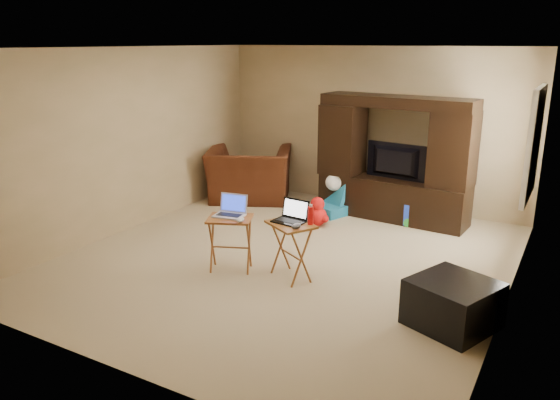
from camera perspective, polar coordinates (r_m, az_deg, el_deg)
The scene contains 22 objects.
floor at distance 6.75m, azimuth 0.84°, elevation -6.12°, with size 5.50×5.50×0.00m, color #CDB58E.
ceiling at distance 6.24m, azimuth 0.94°, elevation 15.63°, with size 5.50×5.50×0.00m, color silver.
wall_back at distance 8.85m, azimuth 9.55°, elevation 7.49°, with size 5.00×5.00×0.00m, color tan.
wall_front at distance 4.25m, azimuth -17.21°, elevation -2.59°, with size 5.00×5.00×0.00m, color tan.
wall_left at distance 7.86m, azimuth -15.40°, elevation 6.04°, with size 5.50×5.50×0.00m, color tan.
wall_right at distance 5.65m, azimuth 23.73°, elevation 1.36°, with size 5.50×5.50×0.00m, color tan.
window_pane at distance 7.14m, azimuth 25.15°, elevation 5.31°, with size 1.20×1.20×0.00m, color white.
window_frame at distance 7.14m, azimuth 24.99°, elevation 5.33°, with size 0.06×1.14×1.34m, color white.
entertainment_center at distance 8.18m, azimuth 11.88°, elevation 4.22°, with size 2.22×0.56×1.82m, color black.
television at distance 8.15m, azimuth 11.77°, elevation 3.91°, with size 0.92×0.12×0.53m, color black.
recliner at distance 9.09m, azimuth -3.21°, elevation 2.68°, with size 1.34×1.17×0.87m, color #4C2110.
child_rocker at distance 8.32m, azimuth 5.27°, elevation 0.22°, with size 0.41×0.47×0.55m, color #1A6C91, non-canonical shape.
plush_toy at distance 7.87m, azimuth 3.92°, elevation -1.17°, with size 0.39×0.32×0.43m, color red, non-canonical shape.
push_toy at distance 8.11m, azimuth 15.01°, elevation -1.06°, with size 0.61×0.44×0.46m, color #1836C7, non-canonical shape.
ottoman at distance 5.41m, azimuth 17.61°, elevation -10.28°, with size 0.69×0.69×0.45m, color black.
tray_table_left at distance 6.34m, azimuth -5.20°, elevation -4.59°, with size 0.49×0.39×0.64m, color #975324.
tray_table_right at distance 6.10m, azimuth 1.14°, elevation -5.34°, with size 0.50×0.40×0.65m, color #9B6425.
laptop_left at distance 6.23m, azimuth -5.37°, elevation -0.67°, with size 0.34×0.28×0.24m, color #AFAFB3.
laptop_right at distance 5.98m, azimuth 0.91°, elevation -1.26°, with size 0.34×0.28×0.24m, color black.
mouse_left at distance 6.06m, azimuth -4.17°, elevation -2.06°, with size 0.08×0.13×0.05m, color silver.
mouse_right at distance 5.82m, azimuth 1.72°, elevation -2.74°, with size 0.08×0.13×0.05m, color #3B3B40.
water_bottle at distance 5.93m, azimuth 3.23°, elevation -1.63°, with size 0.06×0.06×0.20m, color red.
Camera 1 is at (2.99, -5.47, 2.58)m, focal length 35.00 mm.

